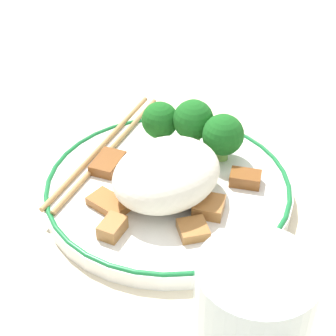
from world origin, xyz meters
TOP-DOWN VIEW (x-y plane):
  - ground_plane at (0.00, 0.00)m, footprint 3.00×3.00m
  - plate at (0.00, 0.00)m, footprint 0.25×0.25m
  - rice_mound at (-0.01, -0.01)m, footprint 0.11×0.09m
  - broccoli_back_left at (0.07, -0.01)m, footprint 0.04×0.04m
  - broccoli_back_center at (0.07, 0.03)m, footprint 0.04×0.04m
  - broccoli_back_right at (0.05, 0.06)m, footprint 0.04×0.04m
  - meat_near_front at (0.02, -0.00)m, footprint 0.05×0.04m
  - meat_near_left at (-0.03, -0.07)m, footprint 0.03×0.04m
  - meat_near_right at (-0.07, 0.01)m, footprint 0.03×0.04m
  - meat_near_back at (-0.08, -0.02)m, footprint 0.03×0.03m
  - meat_on_rice_edge at (0.00, 0.04)m, footprint 0.04×0.04m
  - meat_mid_left at (0.06, -0.05)m, footprint 0.03×0.04m
  - meat_mid_right at (-0.00, -0.06)m, footprint 0.04×0.04m
  - meat_far_scatter at (-0.03, 0.06)m, footprint 0.05×0.04m
  - chopsticks at (-0.01, 0.09)m, footprint 0.21×0.10m
  - drinking_glass at (-0.10, -0.19)m, footprint 0.08×0.08m

SIDE VIEW (x-z plane):
  - ground_plane at x=0.00m, z-range 0.00..0.00m
  - plate at x=0.00m, z-range 0.00..0.02m
  - chopsticks at x=-0.01m, z-range 0.02..0.02m
  - meat_near_right at x=-0.07m, z-range 0.02..0.02m
  - meat_on_rice_edge at x=0.00m, z-range 0.02..0.02m
  - meat_near_left at x=-0.03m, z-range 0.02..0.03m
  - meat_far_scatter at x=-0.03m, z-range 0.02..0.03m
  - meat_mid_right at x=0.00m, z-range 0.02..0.03m
  - meat_near_front at x=0.02m, z-range 0.02..0.03m
  - meat_mid_left at x=0.06m, z-range 0.02..0.03m
  - meat_near_back at x=-0.08m, z-range 0.02..0.03m
  - broccoli_back_right at x=0.05m, z-range 0.02..0.06m
  - rice_mound at x=-0.01m, z-range 0.02..0.07m
  - broccoli_back_left at x=0.07m, z-range 0.02..0.07m
  - broccoli_back_center at x=0.07m, z-range 0.02..0.08m
  - drinking_glass at x=-0.10m, z-range 0.00..0.12m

